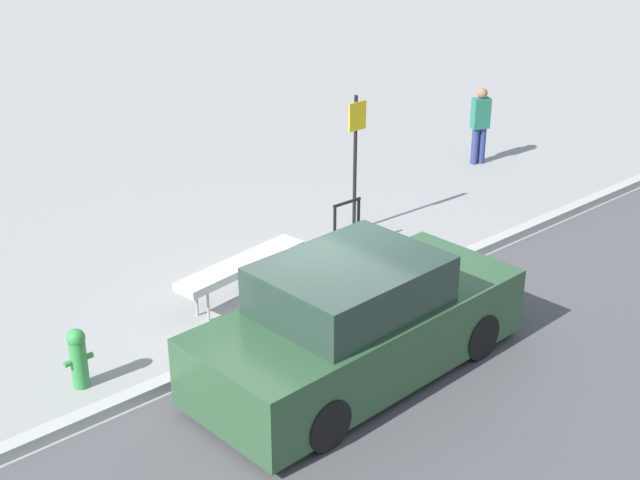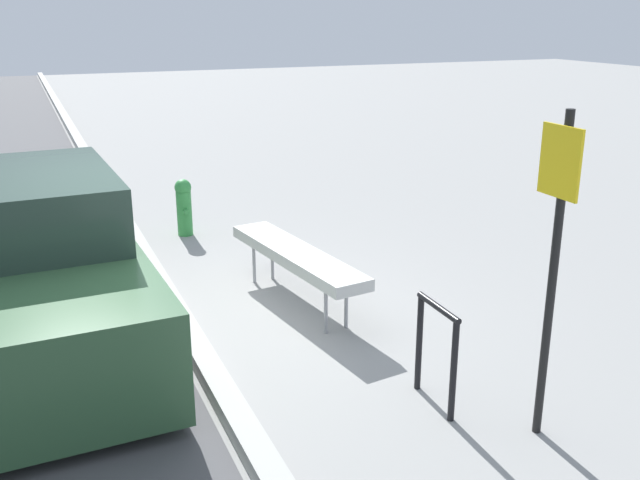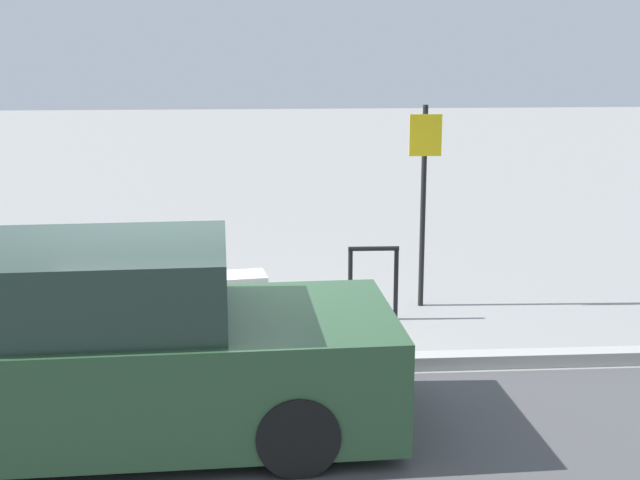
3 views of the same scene
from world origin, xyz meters
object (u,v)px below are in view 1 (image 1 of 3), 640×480
at_px(bench, 242,265).
at_px(pedestrian, 480,123).
at_px(fire_hydrant, 78,356).
at_px(bike_rack, 347,220).
at_px(parked_car_near, 358,324).
at_px(sign_post, 356,151).

height_order(bench, pedestrian, pedestrian).
distance_m(bench, pedestrian, 7.26).
height_order(bench, fire_hydrant, fire_hydrant).
xyz_separation_m(bike_rack, fire_hydrant, (-5.02, -0.78, -0.09)).
relative_size(bench, bike_rack, 2.67).
xyz_separation_m(bench, bike_rack, (2.24, 0.26, -0.01)).
bearing_deg(bench, parked_car_near, -101.09).
bearing_deg(sign_post, parked_car_near, -133.04).
relative_size(bike_rack, parked_car_near, 0.19).
bearing_deg(parked_car_near, pedestrian, 27.04).
bearing_deg(fire_hydrant, bench, 10.73).
xyz_separation_m(pedestrian, parked_car_near, (-7.22, -4.06, -0.14)).
height_order(fire_hydrant, pedestrian, pedestrian).
xyz_separation_m(fire_hydrant, pedestrian, (9.86, 2.11, 0.42)).
relative_size(bike_rack, fire_hydrant, 1.08).
distance_m(bike_rack, pedestrian, 5.03).
bearing_deg(pedestrian, parked_car_near, 51.83).
xyz_separation_m(bench, parked_car_near, (-0.13, -2.48, 0.17)).
bearing_deg(bike_rack, pedestrian, 15.32).
xyz_separation_m(sign_post, parked_car_near, (-2.99, -3.20, -0.70)).
height_order(bike_rack, sign_post, sign_post).
height_order(pedestrian, parked_car_near, pedestrian).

